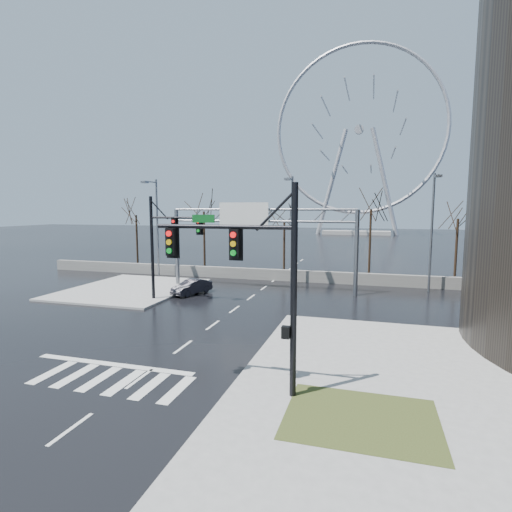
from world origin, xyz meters
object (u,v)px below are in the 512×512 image
at_px(signal_mast_far, 165,238).
at_px(car, 192,287).
at_px(ferris_wheel, 359,137).
at_px(signal_mast_near, 257,269).
at_px(sign_gantry, 257,231).

relative_size(signal_mast_far, car, 2.16).
relative_size(signal_mast_far, ferris_wheel, 0.16).
bearing_deg(signal_mast_far, signal_mast_near, -49.74).
xyz_separation_m(signal_mast_far, ferris_wheel, (10.87, 86.04, 21.30)).
xyz_separation_m(signal_mast_far, sign_gantry, (5.49, 6.00, 0.35)).
distance_m(signal_mast_near, ferris_wheel, 101.29).
relative_size(signal_mast_near, sign_gantry, 0.49).
height_order(ferris_wheel, car, ferris_wheel).
height_order(sign_gantry, ferris_wheel, ferris_wheel).
height_order(sign_gantry, car, sign_gantry).
distance_m(signal_mast_far, car, 5.15).
height_order(signal_mast_near, ferris_wheel, ferris_wheel).
height_order(signal_mast_near, car, signal_mast_near).
xyz_separation_m(signal_mast_near, car, (-10.22, 15.84, -4.26)).
distance_m(signal_mast_near, sign_gantry, 19.79).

